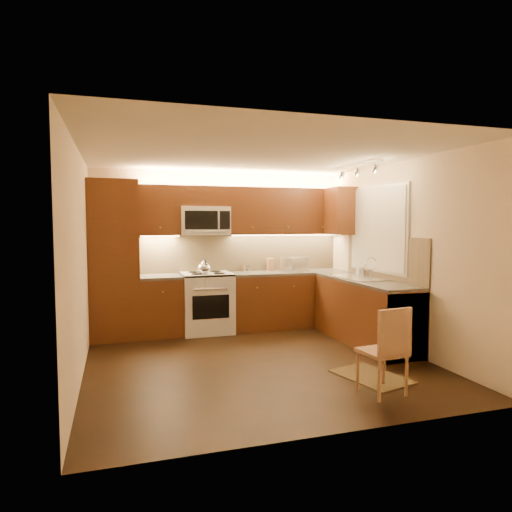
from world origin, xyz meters
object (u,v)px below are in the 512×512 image
object	(u,v)px
knife_block	(270,265)
soap_bottle	(360,269)
stove	(207,303)
kettle	(204,267)
microwave	(204,221)
sink	(360,273)
toaster_oven	(295,264)
dining_chair	(382,350)

from	to	relation	value
knife_block	soap_bottle	distance (m)	1.47
stove	soap_bottle	distance (m)	2.39
stove	kettle	xyz separation A→B (m)	(-0.07, -0.19, 0.58)
knife_block	microwave	bearing A→B (deg)	-169.42
sink	soap_bottle	size ratio (longest dim) A/B	4.69
toaster_oven	kettle	bearing A→B (deg)	167.22
knife_block	dining_chair	xyz separation A→B (m)	(0.07, -3.21, -0.56)
sink	kettle	world-z (taller)	kettle
sink	knife_block	bearing A→B (deg)	124.20
stove	dining_chair	xyz separation A→B (m)	(1.17, -3.01, -0.02)
stove	soap_bottle	bearing A→B (deg)	-19.63
microwave	toaster_oven	size ratio (longest dim) A/B	2.02
toaster_oven	sink	bearing A→B (deg)	-86.65
knife_block	dining_chair	distance (m)	3.26
stove	toaster_oven	distance (m)	1.57
stove	kettle	bearing A→B (deg)	-110.77
kettle	knife_block	bearing A→B (deg)	3.37
kettle	knife_block	xyz separation A→B (m)	(1.17, 0.38, -0.03)
sink	microwave	bearing A→B (deg)	147.79
soap_bottle	dining_chair	xyz separation A→B (m)	(-1.03, -2.23, -0.55)
knife_block	dining_chair	size ratio (longest dim) A/B	0.23
stove	sink	size ratio (longest dim) A/B	1.07
stove	soap_bottle	xyz separation A→B (m)	(2.20, -0.78, 0.53)
stove	knife_block	xyz separation A→B (m)	(1.10, 0.19, 0.54)
stove	soap_bottle	size ratio (longest dim) A/B	5.02
sink	kettle	size ratio (longest dim) A/B	3.67
sink	toaster_oven	world-z (taller)	toaster_oven
microwave	soap_bottle	distance (m)	2.49
sink	toaster_oven	distance (m)	1.28
toaster_oven	dining_chair	xyz separation A→B (m)	(-0.30, -3.05, -0.57)
sink	soap_bottle	distance (m)	0.39
toaster_oven	dining_chair	size ratio (longest dim) A/B	0.43
sink	soap_bottle	xyz separation A→B (m)	(0.20, 0.34, 0.02)
kettle	dining_chair	bearing A→B (deg)	-80.92
dining_chair	knife_block	bearing A→B (deg)	83.49
microwave	dining_chair	size ratio (longest dim) A/B	0.87
kettle	stove	bearing A→B (deg)	54.62
dining_chair	microwave	bearing A→B (deg)	102.68
toaster_oven	knife_block	xyz separation A→B (m)	(-0.37, 0.16, -0.01)
knife_block	soap_bottle	bearing A→B (deg)	-34.34
stove	knife_block	distance (m)	1.24
stove	knife_block	world-z (taller)	knife_block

